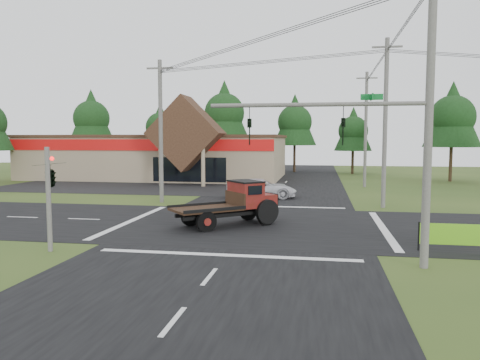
# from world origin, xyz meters

# --- Properties ---
(ground) EXTENTS (120.00, 120.00, 0.00)m
(ground) POSITION_xyz_m (0.00, 0.00, 0.00)
(ground) COLOR #2D4518
(ground) RESTS_ON ground
(road_ns) EXTENTS (12.00, 120.00, 0.02)m
(road_ns) POSITION_xyz_m (0.00, 0.00, 0.01)
(road_ns) COLOR black
(road_ns) RESTS_ON ground
(road_ew) EXTENTS (120.00, 12.00, 0.02)m
(road_ew) POSITION_xyz_m (0.00, 0.00, 0.01)
(road_ew) COLOR black
(road_ew) RESTS_ON ground
(parking_apron) EXTENTS (28.00, 14.00, 0.02)m
(parking_apron) POSITION_xyz_m (-14.00, 19.00, 0.01)
(parking_apron) COLOR black
(parking_apron) RESTS_ON ground
(cvs_building) EXTENTS (30.40, 18.20, 9.19)m
(cvs_building) POSITION_xyz_m (-15.70, 29.57, 2.78)
(cvs_building) COLOR gray
(cvs_building) RESTS_ON ground
(traffic_signal_mast) EXTENTS (8.12, 0.24, 7.00)m
(traffic_signal_mast) POSITION_xyz_m (5.82, -7.50, 4.43)
(traffic_signal_mast) COLOR #595651
(traffic_signal_mast) RESTS_ON ground
(traffic_signal_corner) EXTENTS (0.53, 2.48, 4.40)m
(traffic_signal_corner) POSITION_xyz_m (-7.50, -7.32, 3.52)
(traffic_signal_corner) COLOR #595651
(traffic_signal_corner) RESTS_ON ground
(utility_pole_nr) EXTENTS (2.00, 0.30, 11.00)m
(utility_pole_nr) POSITION_xyz_m (7.50, -7.50, 5.64)
(utility_pole_nr) COLOR #595651
(utility_pole_nr) RESTS_ON ground
(utility_pole_nw) EXTENTS (2.00, 0.30, 10.50)m
(utility_pole_nw) POSITION_xyz_m (-8.00, 8.00, 5.39)
(utility_pole_nw) COLOR #595651
(utility_pole_nw) RESTS_ON ground
(utility_pole_ne) EXTENTS (2.00, 0.30, 11.50)m
(utility_pole_ne) POSITION_xyz_m (8.00, 8.00, 5.89)
(utility_pole_ne) COLOR #595651
(utility_pole_ne) RESTS_ON ground
(utility_pole_n) EXTENTS (2.00, 0.30, 11.20)m
(utility_pole_n) POSITION_xyz_m (8.00, 22.00, 5.74)
(utility_pole_n) COLOR #595651
(utility_pole_n) RESTS_ON ground
(tree_row_a) EXTENTS (6.72, 6.72, 12.12)m
(tree_row_a) POSITION_xyz_m (-30.00, 40.00, 8.05)
(tree_row_a) COLOR #332316
(tree_row_a) RESTS_ON ground
(tree_row_b) EXTENTS (5.60, 5.60, 10.10)m
(tree_row_b) POSITION_xyz_m (-20.00, 42.00, 6.70)
(tree_row_b) COLOR #332316
(tree_row_b) RESTS_ON ground
(tree_row_c) EXTENTS (7.28, 7.28, 13.13)m
(tree_row_c) POSITION_xyz_m (-10.00, 41.00, 8.72)
(tree_row_c) COLOR #332316
(tree_row_c) RESTS_ON ground
(tree_row_d) EXTENTS (6.16, 6.16, 11.11)m
(tree_row_d) POSITION_xyz_m (0.00, 42.00, 7.38)
(tree_row_d) COLOR #332316
(tree_row_d) RESTS_ON ground
(tree_row_e) EXTENTS (5.04, 5.04, 9.09)m
(tree_row_e) POSITION_xyz_m (8.00, 40.00, 6.03)
(tree_row_e) COLOR #332316
(tree_row_e) RESTS_ON ground
(tree_side_ne) EXTENTS (6.16, 6.16, 11.11)m
(tree_side_ne) POSITION_xyz_m (18.00, 30.00, 7.38)
(tree_side_ne) COLOR #332316
(tree_side_ne) RESTS_ON ground
(antique_flatbed_truck) EXTENTS (5.99, 5.53, 2.47)m
(antique_flatbed_truck) POSITION_xyz_m (-1.28, -0.58, 1.24)
(antique_flatbed_truck) COLOR #4F170B
(antique_flatbed_truck) RESTS_ON ground
(roadside_banner) EXTENTS (3.66, 0.13, 1.25)m
(roadside_banner) POSITION_xyz_m (9.62, -4.81, 0.63)
(roadside_banner) COLOR #5FB117
(roadside_banner) RESTS_ON ground
(white_pickup) EXTENTS (6.01, 3.62, 1.56)m
(white_pickup) POSITION_xyz_m (-0.95, 11.72, 0.78)
(white_pickup) COLOR silver
(white_pickup) RESTS_ON ground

